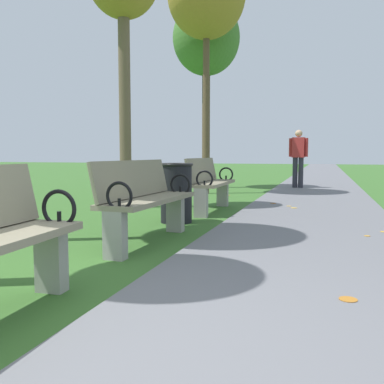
# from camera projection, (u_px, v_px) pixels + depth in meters

# --- Properties ---
(ground_plane) EXTENTS (80.00, 80.00, 0.00)m
(ground_plane) POSITION_uv_depth(u_px,v_px,m) (37.00, 350.00, 2.09)
(ground_plane) COLOR #386628
(paved_walkway) EXTENTS (2.33, 44.00, 0.02)m
(paved_walkway) POSITION_uv_depth(u_px,v_px,m) (320.00, 175.00, 18.84)
(paved_walkway) COLOR slate
(paved_walkway) RESTS_ON ground
(park_bench_2) EXTENTS (0.53, 1.62, 0.90)m
(park_bench_2) POSITION_uv_depth(u_px,v_px,m) (145.00, 199.00, 4.55)
(park_bench_2) COLOR gray
(park_bench_2) RESTS_ON ground
(park_bench_3) EXTENTS (0.49, 1.60, 0.90)m
(park_bench_3) POSITION_uv_depth(u_px,v_px,m) (210.00, 183.00, 7.11)
(park_bench_3) COLOR gray
(park_bench_3) RESTS_ON ground
(tree_5) EXTENTS (1.87, 1.87, 5.23)m
(tree_5) POSITION_uv_depth(u_px,v_px,m) (206.00, 40.00, 11.77)
(tree_5) COLOR brown
(tree_5) RESTS_ON ground
(pedestrian_walking) EXTENTS (0.53, 0.25, 1.62)m
(pedestrian_walking) POSITION_uv_depth(u_px,v_px,m) (298.00, 155.00, 11.84)
(pedestrian_walking) COLOR #2D2D38
(pedestrian_walking) RESTS_ON paved_walkway
(trash_bin) EXTENTS (0.48, 0.48, 0.84)m
(trash_bin) POSITION_uv_depth(u_px,v_px,m) (176.00, 193.00, 5.94)
(trash_bin) COLOR black
(trash_bin) RESTS_ON ground
(scattered_leaves) EXTENTS (4.24, 9.59, 0.02)m
(scattered_leaves) POSITION_uv_depth(u_px,v_px,m) (230.00, 224.00, 5.74)
(scattered_leaves) COLOR #BC842D
(scattered_leaves) RESTS_ON ground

